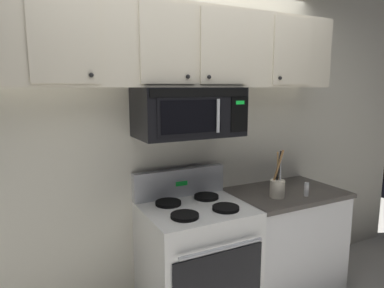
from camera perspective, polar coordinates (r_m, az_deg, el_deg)
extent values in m
cube|color=silver|center=(2.69, -2.89, 0.95)|extent=(5.20, 0.10, 2.70)
cube|color=white|center=(2.66, 0.72, -19.72)|extent=(0.76, 0.64, 0.90)
cylinder|color=#B7BABF|center=(2.25, 5.11, -17.15)|extent=(0.61, 0.03, 0.03)
cube|color=#B7BABF|center=(2.68, -2.09, -6.50)|extent=(0.76, 0.07, 0.22)
cube|color=#19D83F|center=(2.65, -1.76, -6.69)|extent=(0.10, 0.00, 0.04)
cylinder|color=black|center=(2.28, -1.23, -12.00)|extent=(0.19, 0.19, 0.02)
cylinder|color=black|center=(2.43, 5.71, -10.69)|extent=(0.19, 0.19, 0.02)
cylinder|color=black|center=(2.52, -4.02, -9.89)|extent=(0.19, 0.19, 0.02)
cylinder|color=black|center=(2.66, 2.43, -8.87)|extent=(0.19, 0.19, 0.02)
cube|color=black|center=(2.44, -0.59, 5.41)|extent=(0.76, 0.39, 0.35)
cube|color=black|center=(2.26, 1.67, 8.63)|extent=(0.73, 0.01, 0.06)
cube|color=black|center=(2.23, -0.06, 4.64)|extent=(0.49, 0.01, 0.25)
cube|color=black|center=(2.23, -0.04, 4.63)|extent=(0.44, 0.01, 0.22)
cube|color=black|center=(2.42, 8.02, 4.94)|extent=(0.14, 0.01, 0.25)
cube|color=#19D83F|center=(2.41, 8.14, 6.94)|extent=(0.07, 0.00, 0.03)
cylinder|color=#B7BABF|center=(2.30, 4.44, 4.76)|extent=(0.02, 0.02, 0.23)
cube|color=beige|center=(2.48, -0.92, 15.90)|extent=(2.50, 0.33, 0.55)
cube|color=beige|center=(2.07, -20.67, 16.55)|extent=(0.38, 0.01, 0.51)
sphere|color=black|center=(2.06, -16.63, 11.07)|extent=(0.03, 0.03, 0.03)
cube|color=beige|center=(2.23, -3.98, 16.57)|extent=(0.38, 0.01, 0.51)
sphere|color=black|center=(2.26, -0.68, 11.30)|extent=(0.03, 0.03, 0.03)
cube|color=beige|center=(2.43, 5.56, 15.98)|extent=(0.38, 0.01, 0.51)
sphere|color=black|center=(2.33, 2.92, 11.23)|extent=(0.03, 0.03, 0.03)
cube|color=beige|center=(2.81, 16.69, 14.76)|extent=(0.38, 0.01, 0.51)
sphere|color=black|center=(2.70, 14.64, 10.71)|extent=(0.03, 0.03, 0.03)
cube|color=silver|center=(3.11, 15.04, -15.86)|extent=(0.90, 0.62, 0.86)
cube|color=#423D38|center=(2.95, 15.42, -7.93)|extent=(0.93, 0.65, 0.03)
cylinder|color=beige|center=(2.74, 14.18, -7.32)|extent=(0.12, 0.12, 0.14)
cylinder|color=olive|center=(2.69, 14.22, -4.12)|extent=(0.04, 0.10, 0.31)
cylinder|color=teal|center=(2.71, 14.28, -4.34)|extent=(0.02, 0.07, 0.28)
cylinder|color=#A87A47|center=(2.73, 14.29, -4.19)|extent=(0.04, 0.02, 0.29)
cylinder|color=silver|center=(2.72, 14.66, -4.23)|extent=(0.03, 0.05, 0.29)
cylinder|color=black|center=(2.70, 14.39, -4.19)|extent=(0.02, 0.06, 0.30)
cylinder|color=white|center=(2.84, 18.73, -7.41)|extent=(0.04, 0.04, 0.09)
cylinder|color=#B7BABF|center=(2.83, 18.79, -6.33)|extent=(0.04, 0.04, 0.02)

